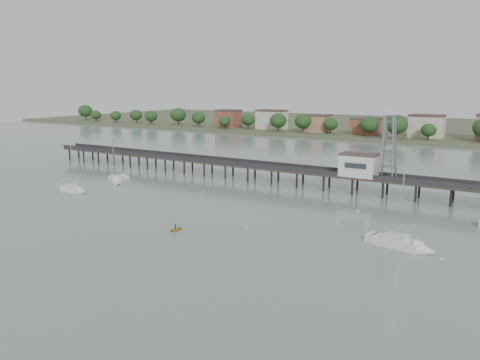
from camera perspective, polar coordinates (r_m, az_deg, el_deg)
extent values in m
plane|color=slate|center=(76.38, -19.57, -7.98)|extent=(500.00, 500.00, 0.00)
cube|color=#2D2823|center=(120.89, 2.83, 1.52)|extent=(150.00, 5.00, 0.50)
cube|color=#333335|center=(118.68, 2.28, 1.73)|extent=(150.00, 0.12, 1.10)
cube|color=#333335|center=(122.84, 3.37, 2.05)|extent=(150.00, 0.12, 1.10)
cylinder|color=black|center=(167.18, -20.07, 2.93)|extent=(0.50, 0.50, 4.40)
cylinder|color=black|center=(169.54, -19.07, 3.10)|extent=(0.50, 0.50, 4.40)
cylinder|color=black|center=(119.60, 2.39, 0.47)|extent=(0.50, 0.50, 4.40)
cylinder|color=black|center=(122.88, 3.25, 0.76)|extent=(0.50, 0.50, 4.40)
cube|color=silver|center=(110.84, 14.27, 1.72)|extent=(8.00, 5.00, 5.00)
cube|color=#4C3833|center=(110.44, 14.33, 3.07)|extent=(8.40, 5.40, 0.30)
cube|color=slate|center=(107.83, 17.89, 7.50)|extent=(1.80, 1.80, 0.30)
cube|color=silver|center=(107.79, 17.92, 7.89)|extent=(0.90, 0.90, 1.20)
cube|color=silver|center=(124.61, -15.06, -0.09)|extent=(5.64, 4.41, 1.65)
cone|color=silver|center=(121.45, -14.67, -0.37)|extent=(2.94, 2.89, 2.06)
cube|color=silver|center=(124.39, -15.08, 0.44)|extent=(2.87, 2.60, 0.75)
cylinder|color=#A5A8AA|center=(123.27, -15.15, 2.52)|extent=(0.18, 0.18, 9.95)
cylinder|color=#A5A8AA|center=(125.14, -15.20, 0.75)|extent=(2.75, 1.63, 0.12)
cube|color=silver|center=(77.00, 18.48, -7.38)|extent=(7.82, 4.24, 1.65)
cone|color=silver|center=(75.40, 21.72, -8.01)|extent=(3.58, 3.42, 2.88)
cube|color=silver|center=(76.64, 18.54, -6.55)|extent=(3.67, 2.89, 0.75)
cylinder|color=#A5A8AA|center=(74.74, 19.22, -1.80)|extent=(0.18, 0.18, 13.89)
cylinder|color=#A5A8AA|center=(76.95, 17.72, -5.99)|extent=(4.27, 0.94, 0.12)
cube|color=silver|center=(116.62, -19.72, -1.15)|extent=(5.33, 2.21, 1.65)
cone|color=silver|center=(114.18, -18.64, -1.34)|extent=(2.26, 2.12, 2.05)
cube|color=silver|center=(116.39, -19.76, -0.59)|extent=(2.39, 1.71, 0.75)
cylinder|color=#A5A8AA|center=(115.29, -19.79, 1.63)|extent=(0.18, 0.18, 9.89)
cylinder|color=#A5A8AA|center=(116.94, -20.06, -0.28)|extent=(3.08, 0.22, 0.12)
cube|color=silver|center=(130.10, -13.95, 0.37)|extent=(3.49, 2.05, 0.91)
cube|color=silver|center=(130.61, -14.13, 0.64)|extent=(1.30, 1.30, 0.54)
imported|color=gold|center=(82.01, -7.88, -6.08)|extent=(1.86, 0.66, 2.55)
imported|color=black|center=(82.01, -7.88, -6.08)|extent=(0.45, 1.06, 0.25)
ellipsoid|color=beige|center=(106.84, -18.52, -2.40)|extent=(0.56, 0.56, 0.39)
ellipsoid|color=beige|center=(127.91, -21.42, -0.39)|extent=(0.56, 0.56, 0.39)
ellipsoid|color=beige|center=(73.98, 23.35, -8.84)|extent=(0.56, 0.56, 0.39)
ellipsoid|color=beige|center=(82.64, 0.80, -5.78)|extent=(0.56, 0.56, 0.39)
ellipsoid|color=beige|center=(96.02, 14.14, -3.67)|extent=(0.56, 0.56, 0.39)
ellipsoid|color=beige|center=(109.75, -4.58, -1.47)|extent=(0.56, 0.56, 0.39)
ellipsoid|color=beige|center=(89.68, 20.37, -5.12)|extent=(0.56, 0.56, 0.39)
cube|color=#475133|center=(296.11, 20.37, 6.07)|extent=(500.00, 170.00, 1.40)
cube|color=brown|center=(271.56, -1.41, 7.46)|extent=(13.00, 10.50, 9.00)
cube|color=brown|center=(257.49, 3.87, 7.22)|extent=(13.00, 10.50, 9.00)
cube|color=brown|center=(246.18, 9.49, 6.89)|extent=(13.00, 10.50, 9.00)
cube|color=brown|center=(237.98, 15.11, 6.51)|extent=(13.00, 10.50, 9.00)
cube|color=brown|center=(231.66, 21.78, 5.96)|extent=(13.00, 10.50, 9.00)
ellipsoid|color=#1A3C18|center=(279.53, -7.98, 7.52)|extent=(8.00, 8.00, 6.80)
ellipsoid|color=#1A3C18|center=(223.75, 16.69, 6.21)|extent=(8.00, 8.00, 6.80)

